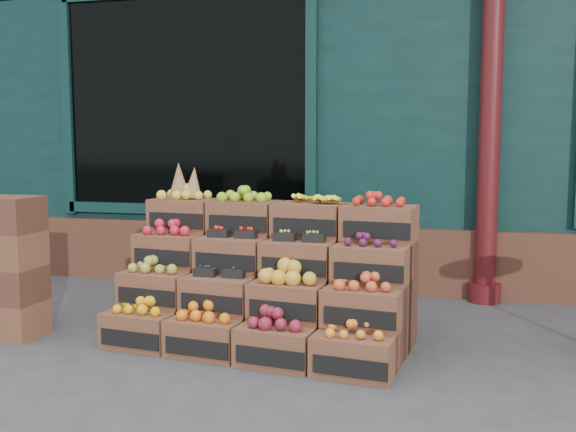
# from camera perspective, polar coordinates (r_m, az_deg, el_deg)

# --- Properties ---
(ground) EXTENTS (60.00, 60.00, 0.00)m
(ground) POSITION_cam_1_polar(r_m,az_deg,el_deg) (3.96, 0.31, -13.53)
(ground) COLOR #3B3B3D
(ground) RESTS_ON ground
(shop_facade) EXTENTS (12.00, 6.24, 4.80)m
(shop_facade) POSITION_cam_1_polar(r_m,az_deg,el_deg) (8.83, 8.62, 13.15)
(shop_facade) COLOR black
(shop_facade) RESTS_ON ground
(crate_display) EXTENTS (2.04, 1.16, 1.22)m
(crate_display) POSITION_cam_1_polar(r_m,az_deg,el_deg) (4.40, -2.09, -6.36)
(crate_display) COLOR brown
(crate_display) RESTS_ON ground
(spare_crates) EXTENTS (0.50, 0.35, 0.99)m
(spare_crates) POSITION_cam_1_polar(r_m,az_deg,el_deg) (4.93, -23.87, -4.15)
(spare_crates) COLOR brown
(spare_crates) RESTS_ON ground
(shopkeeper) EXTENTS (0.79, 0.63, 1.89)m
(shopkeeper) POSITION_cam_1_polar(r_m,az_deg,el_deg) (6.87, -5.02, 3.02)
(shopkeeper) COLOR #1E6C28
(shopkeeper) RESTS_ON ground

